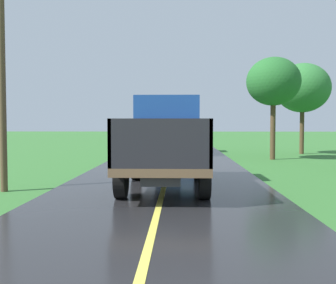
# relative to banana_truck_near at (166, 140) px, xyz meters

# --- Properties ---
(banana_truck_near) EXTENTS (2.38, 5.82, 2.80)m
(banana_truck_near) POSITION_rel_banana_truck_near_xyz_m (0.00, 0.00, 0.00)
(banana_truck_near) COLOR #2D2D30
(banana_truck_near) RESTS_ON road_surface
(banana_truck_far) EXTENTS (2.38, 5.81, 2.80)m
(banana_truck_far) POSITION_rel_banana_truck_near_xyz_m (0.21, 13.92, 0.01)
(banana_truck_far) COLOR #2D2D30
(banana_truck_far) RESTS_ON road_surface
(utility_pole_roadside) EXTENTS (2.30, 0.20, 7.15)m
(utility_pole_roadside) POSITION_rel_banana_truck_near_xyz_m (-4.67, -1.03, 2.45)
(utility_pole_roadside) COLOR brown
(utility_pole_roadside) RESTS_ON ground
(roadside_tree_mid_right) EXTENTS (3.54, 3.54, 5.89)m
(roadside_tree_mid_right) POSITION_rel_banana_truck_near_xyz_m (8.39, 13.68, 2.83)
(roadside_tree_mid_right) COLOR #4C3823
(roadside_tree_mid_right) RESTS_ON ground
(roadside_tree_far_left) EXTENTS (2.94, 2.94, 5.61)m
(roadside_tree_far_left) POSITION_rel_banana_truck_near_xyz_m (5.54, 9.55, 2.80)
(roadside_tree_far_left) COLOR #4C3823
(roadside_tree_far_left) RESTS_ON ground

